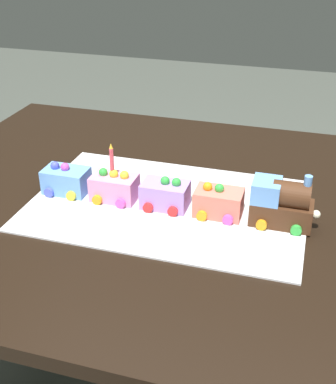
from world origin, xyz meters
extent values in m
cube|color=black|center=(0.00, 0.00, 0.72)|extent=(1.40, 1.00, 0.03)
cube|color=black|center=(0.64, -0.44, 0.35)|extent=(0.07, 0.07, 0.71)
cube|color=silver|center=(0.06, 0.03, 0.74)|extent=(0.60, 0.40, 0.00)
cube|color=#472816|center=(-0.19, 0.04, 0.77)|extent=(0.12, 0.06, 0.05)
cylinder|color=#472816|center=(-0.20, 0.04, 0.81)|extent=(0.08, 0.05, 0.05)
cube|color=#669EEA|center=(-0.15, 0.04, 0.82)|extent=(0.06, 0.06, 0.04)
cylinder|color=#669EEA|center=(-0.23, 0.04, 0.84)|extent=(0.02, 0.02, 0.03)
sphere|color=#F4EFCC|center=(-0.26, 0.04, 0.78)|extent=(0.02, 0.02, 0.02)
cylinder|color=red|center=(-0.22, 0.00, 0.76)|extent=(0.02, 0.01, 0.02)
cylinder|color=orange|center=(-0.15, 0.00, 0.76)|extent=(0.02, 0.01, 0.02)
cylinder|color=green|center=(-0.22, 0.08, 0.76)|extent=(0.02, 0.01, 0.02)
cylinder|color=orange|center=(-0.15, 0.08, 0.76)|extent=(0.02, 0.01, 0.02)
cube|color=#F27260|center=(-0.06, 0.04, 0.77)|extent=(0.10, 0.06, 0.06)
cylinder|color=green|center=(-0.09, 0.00, 0.76)|extent=(0.02, 0.01, 0.02)
cylinder|color=yellow|center=(-0.03, 0.00, 0.76)|extent=(0.02, 0.01, 0.02)
cylinder|color=#D84CB2|center=(-0.09, 0.08, 0.76)|extent=(0.02, 0.01, 0.02)
cylinder|color=orange|center=(-0.03, 0.08, 0.76)|extent=(0.02, 0.01, 0.02)
sphere|color=green|center=(-0.06, 0.04, 0.81)|extent=(0.02, 0.02, 0.02)
sphere|color=orange|center=(-0.03, 0.04, 0.81)|extent=(0.02, 0.02, 0.02)
cube|color=#AD84E0|center=(0.06, 0.04, 0.77)|extent=(0.10, 0.06, 0.06)
cylinder|color=red|center=(0.03, 0.00, 0.76)|extent=(0.02, 0.01, 0.02)
cylinder|color=#4C59D8|center=(0.09, 0.00, 0.76)|extent=(0.02, 0.01, 0.02)
cylinder|color=red|center=(0.03, 0.08, 0.76)|extent=(0.02, 0.01, 0.02)
cylinder|color=red|center=(0.09, 0.08, 0.76)|extent=(0.02, 0.01, 0.02)
sphere|color=green|center=(0.06, 0.04, 0.81)|extent=(0.02, 0.02, 0.02)
sphere|color=green|center=(0.03, 0.04, 0.81)|extent=(0.02, 0.02, 0.02)
cube|color=pink|center=(0.18, 0.04, 0.77)|extent=(0.10, 0.06, 0.06)
cylinder|color=#D84CB2|center=(0.15, 0.00, 0.76)|extent=(0.02, 0.01, 0.02)
cylinder|color=#4C59D8|center=(0.20, 0.00, 0.76)|extent=(0.02, 0.01, 0.02)
cylinder|color=#D84CB2|center=(0.15, 0.08, 0.76)|extent=(0.02, 0.01, 0.02)
cylinder|color=orange|center=(0.20, 0.08, 0.76)|extent=(0.02, 0.01, 0.02)
sphere|color=yellow|center=(0.18, 0.04, 0.81)|extent=(0.02, 0.02, 0.02)
sphere|color=yellow|center=(0.15, 0.04, 0.81)|extent=(0.02, 0.02, 0.02)
sphere|color=green|center=(0.20, 0.04, 0.81)|extent=(0.02, 0.02, 0.02)
cube|color=#669EEA|center=(0.30, 0.04, 0.77)|extent=(0.10, 0.06, 0.06)
cylinder|color=green|center=(0.27, 0.00, 0.76)|extent=(0.02, 0.01, 0.02)
cylinder|color=#D84CB2|center=(0.32, 0.00, 0.76)|extent=(0.02, 0.01, 0.02)
cylinder|color=yellow|center=(0.27, 0.08, 0.76)|extent=(0.02, 0.01, 0.02)
cylinder|color=#4C59D8|center=(0.32, 0.08, 0.76)|extent=(0.02, 0.01, 0.02)
sphere|color=#4C59D8|center=(0.32, 0.04, 0.81)|extent=(0.02, 0.02, 0.02)
sphere|color=#D84CB2|center=(0.30, 0.04, 0.81)|extent=(0.02, 0.02, 0.02)
cylinder|color=#F24C59|center=(0.18, 0.04, 0.84)|extent=(0.01, 0.01, 0.05)
cone|color=yellow|center=(0.18, 0.04, 0.87)|extent=(0.01, 0.01, 0.01)
camera|label=1|loc=(-0.22, 0.96, 1.31)|focal=47.41mm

